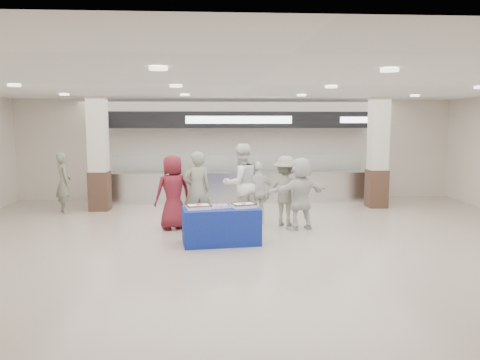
{
  "coord_description": "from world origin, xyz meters",
  "views": [
    {
      "loc": [
        -0.84,
        -9.11,
        2.51
      ],
      "look_at": [
        -0.18,
        1.6,
        1.16
      ],
      "focal_mm": 35.0,
      "sensor_mm": 36.0,
      "label": 1
    }
  ],
  "objects": [
    {
      "name": "chef_short",
      "position": [
        0.31,
        2.22,
        0.77
      ],
      "size": [
        0.97,
        0.72,
        1.54
      ],
      "primitive_type": "imported",
      "rotation": [
        0.0,
        0.0,
        3.58
      ],
      "color": "white",
      "rests_on": "ground"
    },
    {
      "name": "sheet_cake_left",
      "position": [
        -1.1,
        0.23,
        0.8
      ],
      "size": [
        0.54,
        0.46,
        0.1
      ],
      "color": "white",
      "rests_on": "display_table"
    },
    {
      "name": "soldier_b",
      "position": [
        0.94,
        1.93,
        0.84
      ],
      "size": [
        1.24,
        0.99,
        1.68
      ],
      "primitive_type": "imported",
      "rotation": [
        0.0,
        0.0,
        2.75
      ],
      "color": "gray",
      "rests_on": "ground"
    },
    {
      "name": "serving_line",
      "position": [
        0.0,
        5.4,
        1.16
      ],
      "size": [
        8.7,
        0.85,
        2.8
      ],
      "color": "silver",
      "rests_on": "ground"
    },
    {
      "name": "sheet_cake_right",
      "position": [
        -0.18,
        0.33,
        0.8
      ],
      "size": [
        0.55,
        0.48,
        0.1
      ],
      "color": "white",
      "rests_on": "display_table"
    },
    {
      "name": "civilian_white",
      "position": [
        1.23,
        1.51,
        0.84
      ],
      "size": [
        1.64,
        1.03,
        1.69
      ],
      "primitive_type": "imported",
      "rotation": [
        0.0,
        0.0,
        3.51
      ],
      "color": "white",
      "rests_on": "ground"
    },
    {
      "name": "chef_tall",
      "position": [
        -0.12,
        2.19,
        0.98
      ],
      "size": [
        1.18,
        1.07,
        1.97
      ],
      "primitive_type": "imported",
      "rotation": [
        0.0,
        0.0,
        3.56
      ],
      "color": "white",
      "rests_on": "ground"
    },
    {
      "name": "display_table",
      "position": [
        -0.65,
        0.3,
        0.38
      ],
      "size": [
        1.63,
        0.97,
        0.75
      ],
      "primitive_type": "cube",
      "rotation": [
        0.0,
        0.0,
        0.12
      ],
      "color": "#162C98",
      "rests_on": "ground"
    },
    {
      "name": "cupcake_tray",
      "position": [
        -0.65,
        0.28,
        0.78
      ],
      "size": [
        0.46,
        0.39,
        0.06
      ],
      "color": "#AEAEB3",
      "rests_on": "display_table"
    },
    {
      "name": "column_right",
      "position": [
        4.0,
        4.2,
        1.53
      ],
      "size": [
        0.55,
        0.55,
        3.2
      ],
      "color": "#3D261B",
      "rests_on": "ground"
    },
    {
      "name": "column_left",
      "position": [
        -4.0,
        4.2,
        1.53
      ],
      "size": [
        0.55,
        0.55,
        3.2
      ],
      "color": "#3D261B",
      "rests_on": "ground"
    },
    {
      "name": "soldier_a",
      "position": [
        -1.18,
        1.72,
        0.91
      ],
      "size": [
        0.76,
        0.62,
        1.82
      ],
      "primitive_type": "imported",
      "rotation": [
        0.0,
        0.0,
        3.45
      ],
      "color": "gray",
      "rests_on": "ground"
    },
    {
      "name": "civilian_maroon",
      "position": [
        -1.74,
        1.71,
        0.87
      ],
      "size": [
        1.0,
        0.86,
        1.74
      ],
      "primitive_type": "imported",
      "rotation": [
        0.0,
        0.0,
        3.57
      ],
      "color": "maroon",
      "rests_on": "ground"
    },
    {
      "name": "ground",
      "position": [
        0.0,
        0.0,
        0.0
      ],
      "size": [
        14.0,
        14.0,
        0.0
      ],
      "primitive_type": "plane",
      "color": "#BCB1A1",
      "rests_on": "ground"
    },
    {
      "name": "soldier_bg",
      "position": [
        -4.9,
        3.9,
        0.83
      ],
      "size": [
        0.66,
        0.73,
        1.67
      ],
      "primitive_type": "imported",
      "rotation": [
        0.0,
        0.0,
        2.13
      ],
      "color": "gray",
      "rests_on": "ground"
    }
  ]
}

